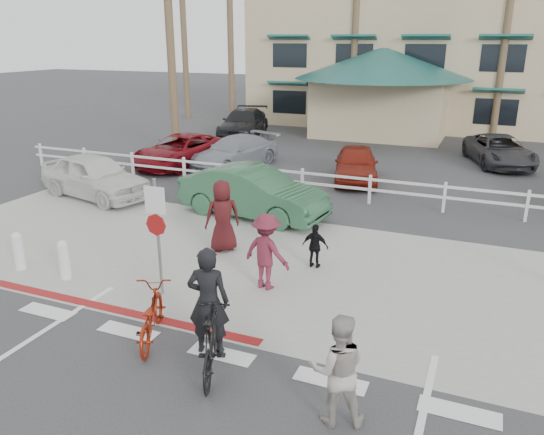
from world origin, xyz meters
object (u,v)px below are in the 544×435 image
at_px(sign_post, 158,232).
at_px(car_white_sedan, 253,192).
at_px(bike_black, 212,342).
at_px(bike_red, 150,316).
at_px(car_red_compact, 95,176).

bearing_deg(sign_post, car_white_sedan, 93.81).
height_order(sign_post, bike_black, sign_post).
bearing_deg(bike_red, bike_black, 139.70).
relative_size(sign_post, bike_black, 1.55).
height_order(sign_post, car_red_compact, sign_post).
bearing_deg(car_red_compact, bike_red, -121.14).
bearing_deg(bike_black, sign_post, -61.83).
bearing_deg(bike_black, car_white_sedan, -91.04).
distance_m(sign_post, car_red_compact, 8.37).
xyz_separation_m(bike_black, car_red_compact, (-8.73, 7.52, 0.19)).
relative_size(sign_post, bike_red, 1.55).
height_order(car_white_sedan, car_red_compact, car_white_sedan).
bearing_deg(car_white_sedan, car_red_compact, 99.57).
distance_m(bike_red, car_white_sedan, 7.36).
xyz_separation_m(sign_post, bike_black, (2.39, -2.08, -0.89)).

